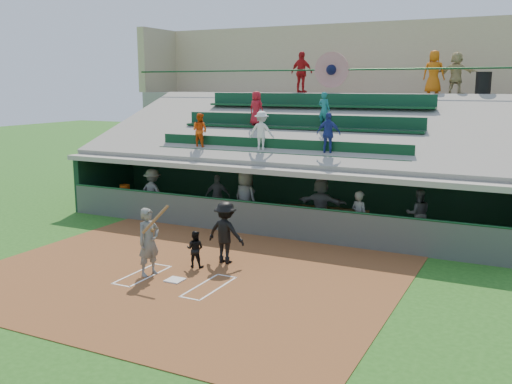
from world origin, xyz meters
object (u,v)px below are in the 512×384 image
at_px(catcher, 195,249).
at_px(trash_bin, 483,83).
at_px(home_plate, 175,280).
at_px(white_table, 125,202).
at_px(batter_at_plate, 149,242).
at_px(water_cooler, 125,190).

distance_m(catcher, trash_bin, 13.48).
xyz_separation_m(home_plate, trash_bin, (6.04, 12.30, 5.00)).
bearing_deg(white_table, trash_bin, 34.49).
bearing_deg(trash_bin, batter_at_plate, -119.45).
distance_m(batter_at_plate, catcher, 1.38).
xyz_separation_m(batter_at_plate, catcher, (0.73, 1.10, -0.40)).
xyz_separation_m(batter_at_plate, trash_bin, (6.90, 12.21, 4.10)).
bearing_deg(catcher, home_plate, 84.90).
xyz_separation_m(catcher, white_table, (-6.38, 4.89, -0.18)).
relative_size(batter_at_plate, trash_bin, 2.25).
relative_size(batter_at_plate, water_cooler, 4.82).
distance_m(batter_at_plate, white_table, 8.25).
height_order(catcher, white_table, catcher).
xyz_separation_m(home_plate, catcher, (-0.13, 1.19, 0.50)).
xyz_separation_m(home_plate, water_cooler, (-6.48, 6.05, 0.83)).
bearing_deg(white_table, home_plate, -34.93).
bearing_deg(white_table, catcher, -29.36).
bearing_deg(catcher, batter_at_plate, 45.35).
height_order(home_plate, catcher, catcher).
height_order(home_plate, white_table, white_table).
bearing_deg(trash_bin, white_table, -153.62).
bearing_deg(trash_bin, water_cooler, -153.49).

